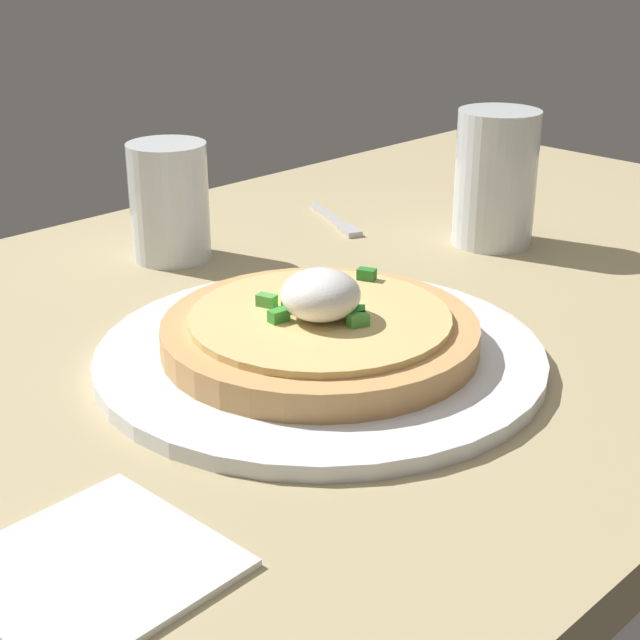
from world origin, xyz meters
The scene contains 7 objects.
dining_table centered at (0.00, 0.00, 1.63)cm, with size 124.50×64.84×3.26cm, color tan.
plate centered at (-3.58, -6.81, 3.79)cm, with size 29.71×29.71×1.06cm, color white.
pizza centered at (-3.61, -6.84, 5.70)cm, with size 20.88×20.88×5.64cm.
cup_near centered at (25.19, -0.03, 8.69)cm, with size 7.21×7.21×11.96cm.
cup_far centered at (2.36, 17.16, 7.78)cm, with size 6.72×6.72×10.00cm.
fork centered at (19.32, 13.67, 3.51)cm, with size 5.21×10.31×0.50cm.
napkin centered at (-26.42, -15.10, 3.46)cm, with size 10.78×10.78×0.40cm, color white.
Camera 1 is at (-44.50, -47.63, 30.84)cm, focal length 54.02 mm.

